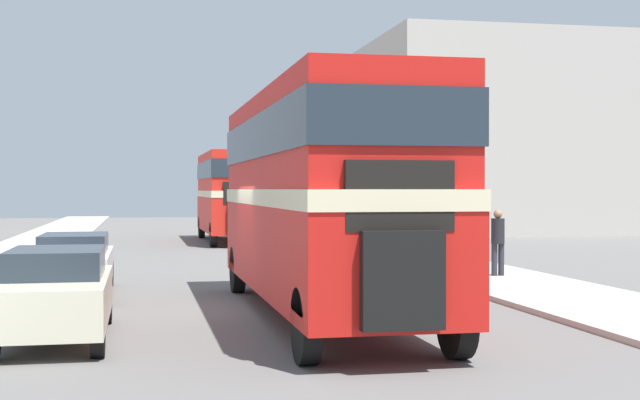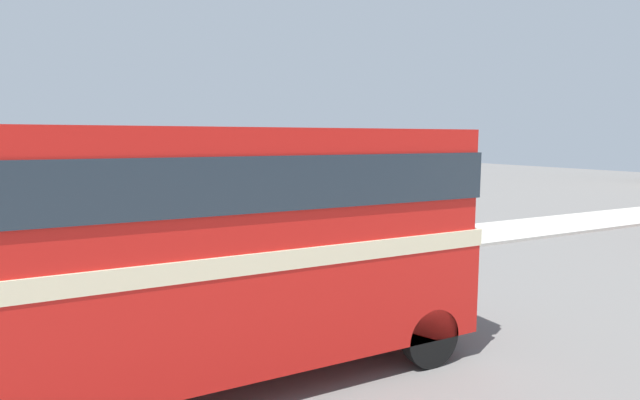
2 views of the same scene
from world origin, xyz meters
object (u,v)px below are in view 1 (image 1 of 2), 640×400
object	(u,v)px
car_parked_mid	(74,263)
pedestrian_walking	(498,238)
double_decker_bus	(320,185)
car_parked_near	(56,293)
bus_distant	(230,189)

from	to	relation	value
car_parked_mid	pedestrian_walking	xyz separation A→B (m)	(10.91, 1.28, 0.38)
double_decker_bus	car_parked_near	world-z (taller)	double_decker_bus
car_parked_mid	car_parked_near	bearing A→B (deg)	-88.64
double_decker_bus	car_parked_near	size ratio (longest dim) A/B	2.55
double_decker_bus	car_parked_mid	world-z (taller)	double_decker_bus
car_parked_near	car_parked_mid	distance (m)	6.20
double_decker_bus	bus_distant	xyz separation A→B (m)	(0.72, 24.47, -0.08)
pedestrian_walking	double_decker_bus	bearing A→B (deg)	-135.98
car_parked_near	car_parked_mid	size ratio (longest dim) A/B	0.92
bus_distant	car_parked_near	size ratio (longest dim) A/B	2.16
double_decker_bus	pedestrian_walking	bearing A→B (deg)	44.02
bus_distant	pedestrian_walking	bearing A→B (deg)	-74.01
car_parked_mid	double_decker_bus	bearing A→B (deg)	-43.36
car_parked_near	car_parked_mid	xyz separation A→B (m)	(-0.15, 6.20, -0.02)
double_decker_bus	car_parked_near	distance (m)	5.27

